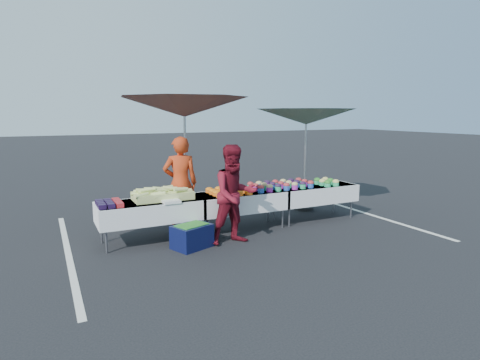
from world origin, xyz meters
name	(u,v)px	position (x,y,z in m)	size (l,w,h in m)	color
ground	(240,229)	(0.00, 0.00, 0.00)	(80.00, 80.00, 0.00)	black
stripe_left	(68,253)	(-3.20, 0.00, 0.00)	(0.10, 5.00, 0.00)	silver
stripe_right	(361,212)	(3.20, 0.00, 0.00)	(0.10, 5.00, 0.00)	silver
table_left	(150,210)	(-1.80, 0.00, 0.58)	(1.86, 0.81, 0.75)	white
table_center	(240,201)	(0.00, 0.00, 0.58)	(1.86, 0.81, 0.75)	white
table_right	(314,193)	(1.80, 0.00, 0.58)	(1.86, 0.81, 0.75)	white
berry_punnets	(109,203)	(-2.51, -0.06, 0.79)	(0.40, 0.54, 0.08)	black
corn_pile	(162,195)	(-1.56, 0.04, 0.84)	(1.16, 0.57, 0.26)	#BAC665
plastic_bags	(171,201)	(-1.50, -0.30, 0.78)	(0.30, 0.25, 0.05)	white
carrot_bowls	(229,191)	(-0.25, -0.01, 0.80)	(0.75, 0.69, 0.11)	orange
potato_cups	(281,185)	(0.95, 0.00, 0.83)	(1.34, 0.58, 0.16)	#2552B0
bean_baskets	(326,182)	(2.06, -0.10, 0.82)	(0.36, 0.50, 0.15)	#2BAE6E
vendor	(180,183)	(-1.05, 0.55, 0.93)	(0.68, 0.44, 1.86)	#BE3715
customer	(235,195)	(-0.48, -0.75, 0.88)	(0.86, 0.67, 1.77)	maroon
umbrella_left	(184,108)	(-0.85, 0.79, 2.41)	(3.13, 3.13, 2.65)	black
umbrella_right	(306,118)	(2.12, 0.80, 2.21)	(2.94, 2.94, 2.43)	black
storage_bin	(192,236)	(-1.25, -0.65, 0.21)	(0.75, 0.65, 0.41)	#0A1036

